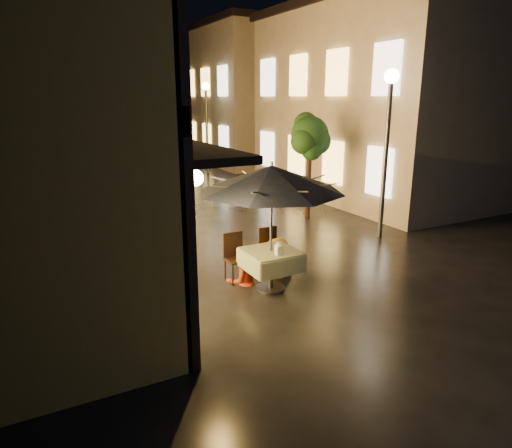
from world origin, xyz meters
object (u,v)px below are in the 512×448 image
streetlamp_near (388,124)px  bicycle_0 (163,232)px  cafe_table (271,260)px  person_yellow (278,239)px  patio_umbrella (272,179)px  person_orange (243,249)px  table_lantern (279,248)px

streetlamp_near → bicycle_0: streetlamp_near is taller
cafe_table → person_yellow: 0.74m
streetlamp_near → person_yellow: streetlamp_near is taller
cafe_table → patio_umbrella: 1.56m
person_orange → patio_umbrella: bearing=125.4°
bicycle_0 → cafe_table: bearing=-159.3°
streetlamp_near → person_orange: (-4.53, -1.04, -2.21)m
person_yellow → table_lantern: bearing=40.6°
bicycle_0 → person_orange: bearing=-162.2°
cafe_table → bicycle_0: size_ratio=0.64×
table_lantern → bicycle_0: (-1.08, 3.67, -0.51)m
person_yellow → bicycle_0: bearing=-81.0°
table_lantern → bicycle_0: size_ratio=0.16×
person_yellow → person_orange: bearing=-19.0°
table_lantern → person_yellow: 0.96m
patio_umbrella → person_yellow: size_ratio=1.73×
table_lantern → patio_umbrella: bearing=90.0°
patio_umbrella → table_lantern: (-0.00, -0.28, -1.23)m
streetlamp_near → patio_umbrella: bearing=-159.5°
bicycle_0 → person_yellow: bearing=-148.4°
streetlamp_near → table_lantern: bearing=-156.2°
streetlamp_near → person_orange: 5.15m
person_orange → person_yellow: (0.80, 0.01, 0.07)m
person_orange → person_yellow: size_ratio=0.91×
streetlamp_near → patio_umbrella: streetlamp_near is taller
bicycle_0 → streetlamp_near: bearing=-105.9°
patio_umbrella → table_lantern: patio_umbrella is taller
cafe_table → person_yellow: (0.47, 0.54, 0.19)m
person_orange → bicycle_0: bearing=-71.4°
table_lantern → bicycle_0: table_lantern is taller
streetlamp_near → table_lantern: streetlamp_near is taller
person_orange → bicycle_0: (-0.76, 2.86, -0.30)m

